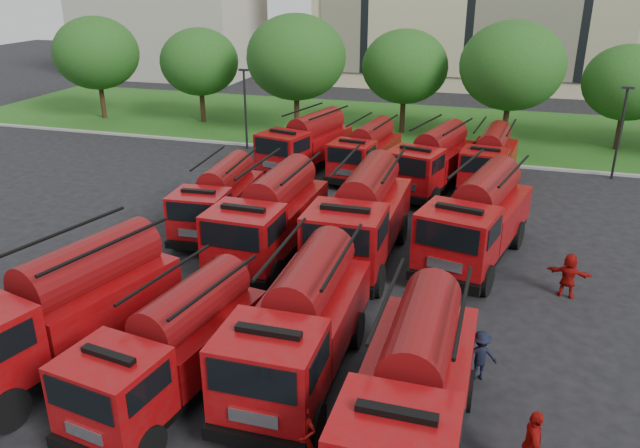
# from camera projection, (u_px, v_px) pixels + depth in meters

# --- Properties ---
(ground) EXTENTS (140.00, 140.00, 0.00)m
(ground) POSITION_uv_depth(u_px,v_px,m) (317.00, 290.00, 22.79)
(ground) COLOR black
(ground) RESTS_ON ground
(lawn) EXTENTS (70.00, 16.00, 0.12)m
(lawn) POSITION_uv_depth(u_px,v_px,m) (420.00, 128.00, 45.82)
(lawn) COLOR #195215
(lawn) RESTS_ON ground
(curb) EXTENTS (70.00, 0.30, 0.14)m
(curb) POSITION_uv_depth(u_px,v_px,m) (401.00, 157.00, 38.64)
(curb) COLOR gray
(curb) RESTS_ON ground
(side_building) EXTENTS (18.00, 12.00, 10.00)m
(side_building) POSITION_uv_depth(u_px,v_px,m) (171.00, 27.00, 67.85)
(side_building) COLOR #A29E90
(side_building) RESTS_ON ground
(tree_0) EXTENTS (6.30, 6.30, 7.70)m
(tree_0) POSITION_uv_depth(u_px,v_px,m) (96.00, 53.00, 46.74)
(tree_0) COLOR #382314
(tree_0) RESTS_ON ground
(tree_1) EXTENTS (5.71, 5.71, 6.98)m
(tree_1) POSITION_uv_depth(u_px,v_px,m) (199.00, 62.00, 45.69)
(tree_1) COLOR #382314
(tree_1) RESTS_ON ground
(tree_2) EXTENTS (6.72, 6.72, 8.22)m
(tree_2) POSITION_uv_depth(u_px,v_px,m) (296.00, 57.00, 41.94)
(tree_2) COLOR #382314
(tree_2) RESTS_ON ground
(tree_3) EXTENTS (5.88, 5.88, 7.19)m
(tree_3) POSITION_uv_depth(u_px,v_px,m) (405.00, 67.00, 42.56)
(tree_3) COLOR #382314
(tree_3) RESTS_ON ground
(tree_4) EXTENTS (6.55, 6.55, 8.01)m
(tree_4) POSITION_uv_depth(u_px,v_px,m) (512.00, 66.00, 39.17)
(tree_4) COLOR #382314
(tree_4) RESTS_ON ground
(tree_5) EXTENTS (5.46, 5.46, 6.68)m
(tree_5) POSITION_uv_depth(u_px,v_px,m) (628.00, 83.00, 38.54)
(tree_5) COLOR #382314
(tree_5) RESTS_ON ground
(lamp_post_0) EXTENTS (0.60, 0.25, 5.11)m
(lamp_post_0) POSITION_uv_depth(u_px,v_px,m) (245.00, 104.00, 39.59)
(lamp_post_0) COLOR black
(lamp_post_0) RESTS_ON ground
(lamp_post_1) EXTENTS (0.60, 0.25, 5.11)m
(lamp_post_1) POSITION_uv_depth(u_px,v_px,m) (621.00, 128.00, 33.77)
(lamp_post_1) COLOR black
(lamp_post_1) RESTS_ON ground
(fire_truck_0) EXTENTS (4.42, 8.03, 3.47)m
(fire_truck_0) POSITION_uv_depth(u_px,v_px,m) (60.00, 309.00, 18.02)
(fire_truck_0) COLOR black
(fire_truck_0) RESTS_ON ground
(fire_truck_1) EXTENTS (3.24, 6.85, 3.00)m
(fire_truck_1) POSITION_uv_depth(u_px,v_px,m) (172.00, 347.00, 16.65)
(fire_truck_1) COLOR black
(fire_truck_1) RESTS_ON ground
(fire_truck_2) EXTENTS (2.76, 7.37, 3.34)m
(fire_truck_2) POSITION_uv_depth(u_px,v_px,m) (300.00, 323.00, 17.42)
(fire_truck_2) COLOR black
(fire_truck_2) RESTS_ON ground
(fire_truck_3) EXTENTS (2.73, 7.31, 3.32)m
(fire_truck_3) POSITION_uv_depth(u_px,v_px,m) (413.00, 389.00, 14.72)
(fire_truck_3) COLOR black
(fire_truck_3) RESTS_ON ground
(fire_truck_4) EXTENTS (2.70, 6.55, 2.92)m
(fire_truck_4) POSITION_uv_depth(u_px,v_px,m) (219.00, 198.00, 27.55)
(fire_truck_4) COLOR black
(fire_truck_4) RESTS_ON ground
(fire_truck_5) EXTENTS (2.92, 7.55, 3.40)m
(fire_truck_5) POSITION_uv_depth(u_px,v_px,m) (271.00, 216.00, 24.93)
(fire_truck_5) COLOR black
(fire_truck_5) RESTS_ON ground
(fire_truck_6) EXTENTS (2.94, 7.95, 3.61)m
(fire_truck_6) POSITION_uv_depth(u_px,v_px,m) (361.00, 217.00, 24.56)
(fire_truck_6) COLOR black
(fire_truck_6) RESTS_ON ground
(fire_truck_7) EXTENTS (4.27, 8.03, 3.48)m
(fire_truck_7) POSITION_uv_depth(u_px,v_px,m) (477.00, 219.00, 24.56)
(fire_truck_7) COLOR black
(fire_truck_7) RESTS_ON ground
(fire_truck_8) EXTENTS (4.08, 7.40, 3.20)m
(fire_truck_8) POSITION_uv_depth(u_px,v_px,m) (306.00, 143.00, 35.73)
(fire_truck_8) COLOR black
(fire_truck_8) RESTS_ON ground
(fire_truck_9) EXTENTS (3.06, 6.60, 2.89)m
(fire_truck_9) POSITION_uv_depth(u_px,v_px,m) (366.00, 151.00, 34.81)
(fire_truck_9) COLOR black
(fire_truck_9) RESTS_ON ground
(fire_truck_10) EXTENTS (4.13, 7.45, 3.22)m
(fire_truck_10) POSITION_uv_depth(u_px,v_px,m) (432.00, 160.00, 32.52)
(fire_truck_10) COLOR black
(fire_truck_10) RESTS_ON ground
(fire_truck_11) EXTENTS (2.93, 6.74, 2.98)m
(fire_truck_11) POSITION_uv_depth(u_px,v_px,m) (490.00, 159.00, 33.21)
(fire_truck_11) COLOR black
(fire_truck_11) RESTS_ON ground
(firefighter_3) EXTENTS (1.06, 0.70, 1.51)m
(firefighter_3) POSITION_uv_depth(u_px,v_px,m) (478.00, 378.00, 17.88)
(firefighter_3) COLOR black
(firefighter_3) RESTS_ON ground
(firefighter_4) EXTENTS (0.88, 0.94, 1.61)m
(firefighter_4) POSITION_uv_depth(u_px,v_px,m) (118.00, 316.00, 21.06)
(firefighter_4) COLOR black
(firefighter_4) RESTS_ON ground
(firefighter_5) EXTENTS (1.61, 0.89, 1.65)m
(firefighter_5) POSITION_uv_depth(u_px,v_px,m) (565.00, 296.00, 22.35)
(firefighter_5) COLOR maroon
(firefighter_5) RESTS_ON ground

